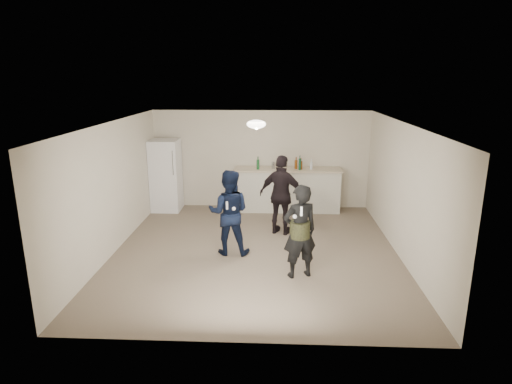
{
  "coord_description": "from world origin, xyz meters",
  "views": [
    {
      "loc": [
        0.37,
        -7.8,
        3.34
      ],
      "look_at": [
        0.0,
        0.2,
        1.15
      ],
      "focal_mm": 30.0,
      "sensor_mm": 36.0,
      "label": 1
    }
  ],
  "objects_px": {
    "fridge": "(166,175)",
    "counter": "(287,190)",
    "man": "(229,212)",
    "shaker": "(273,165)",
    "woman": "(300,232)",
    "spectator": "(282,195)"
  },
  "relations": [
    {
      "from": "man",
      "to": "spectator",
      "type": "relative_size",
      "value": 0.95
    },
    {
      "from": "shaker",
      "to": "spectator",
      "type": "distance_m",
      "value": 1.7
    },
    {
      "from": "woman",
      "to": "man",
      "type": "bearing_deg",
      "value": -56.07
    },
    {
      "from": "shaker",
      "to": "man",
      "type": "height_order",
      "value": "man"
    },
    {
      "from": "shaker",
      "to": "spectator",
      "type": "xyz_separation_m",
      "value": [
        0.2,
        -1.66,
        -0.31
      ]
    },
    {
      "from": "fridge",
      "to": "man",
      "type": "xyz_separation_m",
      "value": [
        1.89,
        -2.7,
        -0.08
      ]
    },
    {
      "from": "counter",
      "to": "woman",
      "type": "height_order",
      "value": "woman"
    },
    {
      "from": "woman",
      "to": "spectator",
      "type": "relative_size",
      "value": 0.94
    },
    {
      "from": "shaker",
      "to": "woman",
      "type": "distance_m",
      "value": 3.76
    },
    {
      "from": "shaker",
      "to": "woman",
      "type": "xyz_separation_m",
      "value": [
        0.47,
        -3.71,
        -0.36
      ]
    },
    {
      "from": "fridge",
      "to": "shaker",
      "type": "bearing_deg",
      "value": 1.4
    },
    {
      "from": "woman",
      "to": "spectator",
      "type": "xyz_separation_m",
      "value": [
        -0.27,
        2.06,
        0.05
      ]
    },
    {
      "from": "fridge",
      "to": "shaker",
      "type": "relative_size",
      "value": 10.59
    },
    {
      "from": "fridge",
      "to": "spectator",
      "type": "height_order",
      "value": "fridge"
    },
    {
      "from": "shaker",
      "to": "woman",
      "type": "height_order",
      "value": "woman"
    },
    {
      "from": "counter",
      "to": "shaker",
      "type": "xyz_separation_m",
      "value": [
        -0.37,
        -0.0,
        0.65
      ]
    },
    {
      "from": "counter",
      "to": "man",
      "type": "xyz_separation_m",
      "value": [
        -1.19,
        -2.77,
        0.3
      ]
    },
    {
      "from": "man",
      "to": "spectator",
      "type": "bearing_deg",
      "value": -130.59
    },
    {
      "from": "fridge",
      "to": "woman",
      "type": "xyz_separation_m",
      "value": [
        3.18,
        -3.65,
        -0.09
      ]
    },
    {
      "from": "woman",
      "to": "counter",
      "type": "bearing_deg",
      "value": -108.29
    },
    {
      "from": "fridge",
      "to": "counter",
      "type": "bearing_deg",
      "value": 1.3
    },
    {
      "from": "woman",
      "to": "spectator",
      "type": "distance_m",
      "value": 2.08
    }
  ]
}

